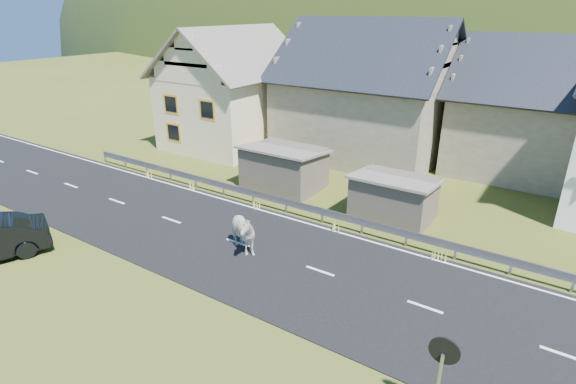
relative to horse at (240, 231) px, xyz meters
The scene contains 13 objects.
ground 1.14m from the horse, 139.61° to the left, with size 160.00×160.00×0.00m, color #3B4012.
road 1.12m from the horse, 139.61° to the left, with size 60.00×7.00×0.04m, color black.
lane_markings 1.10m from the horse, 139.61° to the left, with size 60.00×6.60×0.01m, color silver.
guardrail 4.16m from the horse, 97.05° to the left, with size 28.10×0.09×0.75m.
shed_left 7.38m from the horse, 109.89° to the left, with size 4.30×3.30×2.40m, color #5F5549.
shed_right 7.57m from the horse, 58.18° to the left, with size 3.80×2.90×2.20m, color #5F5549.
house_cream 16.64m from the horse, 130.22° to the left, with size 7.80×9.80×8.30m.
house_stone_a 15.94m from the horse, 95.58° to the left, with size 10.80×9.80×8.90m.
house_stone_b 19.67m from the horse, 64.03° to the left, with size 9.80×8.80×8.10m.
mountain 181.70m from the horse, 88.57° to the left, with size 440.00×280.00×260.00m, color #233C16.
conifer_patch 123.70m from the horse, 116.69° to the left, with size 76.00×50.00×28.00m, color black.
horse is the anchor object (origin of this frame).
traffic_mirror 9.88m from the horse, 23.18° to the right, with size 0.70×0.20×2.52m.
Camera 1 is at (10.98, -12.79, 9.23)m, focal length 28.00 mm.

